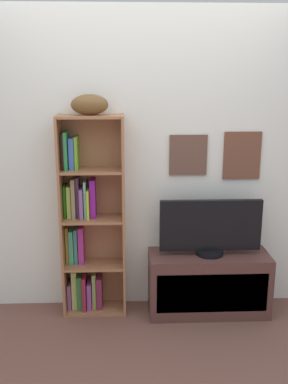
{
  "coord_description": "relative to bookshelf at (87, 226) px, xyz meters",
  "views": [
    {
      "loc": [
        -0.14,
        -2.38,
        1.9
      ],
      "look_at": [
        -0.01,
        0.85,
        1.05
      ],
      "focal_mm": 41.38,
      "sensor_mm": 36.0,
      "label": 1
    }
  ],
  "objects": [
    {
      "name": "back_wall",
      "position": [
        0.47,
        0.12,
        0.48
      ],
      "size": [
        4.8,
        0.08,
        2.42
      ],
      "color": "silver",
      "rests_on": "ground"
    },
    {
      "name": "tv_stand",
      "position": [
        0.98,
        -0.09,
        -0.48
      ],
      "size": [
        0.97,
        0.37,
        0.51
      ],
      "color": "#502F2B",
      "rests_on": "ground"
    },
    {
      "name": "football",
      "position": [
        0.05,
        -0.03,
        0.96
      ],
      "size": [
        0.29,
        0.18,
        0.15
      ],
      "primitive_type": "ellipsoid",
      "rotation": [
        0.0,
        0.0,
        0.08
      ],
      "color": "brown",
      "rests_on": "bookshelf"
    },
    {
      "name": "television",
      "position": [
        0.98,
        -0.09,
        0.0
      ],
      "size": [
        0.81,
        0.22,
        0.45
      ],
      "color": "black",
      "rests_on": "tv_stand"
    },
    {
      "name": "bookshelf",
      "position": [
        0.0,
        0.0,
        0.0
      ],
      "size": [
        0.51,
        0.25,
        1.61
      ],
      "color": "#9A6542",
      "rests_on": "ground"
    }
  ]
}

